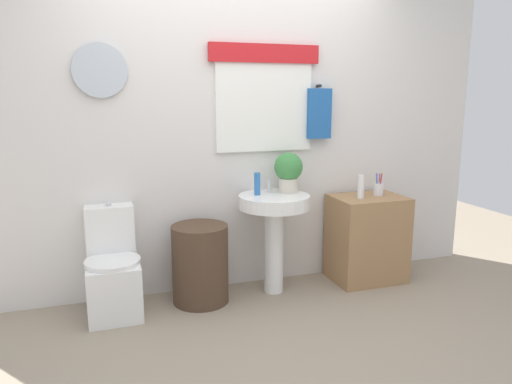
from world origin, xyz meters
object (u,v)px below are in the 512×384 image
(wooden_cabinet, at_px, (367,238))
(lotion_bottle, at_px, (361,187))
(soap_bottle, at_px, (257,184))
(laundry_hamper, at_px, (200,264))
(potted_plant, at_px, (288,170))
(toilet, at_px, (113,272))
(toothbrush_cup, at_px, (378,189))
(pedestal_sink, at_px, (274,218))

(wooden_cabinet, height_order, lotion_bottle, lotion_bottle)
(wooden_cabinet, relative_size, soap_bottle, 4.14)
(laundry_hamper, xyz_separation_m, wooden_cabinet, (1.42, 0.00, 0.06))
(laundry_hamper, bearing_deg, lotion_bottle, -1.74)
(laundry_hamper, relative_size, potted_plant, 1.87)
(toilet, distance_m, potted_plant, 1.51)
(soap_bottle, relative_size, lotion_bottle, 0.90)
(soap_bottle, height_order, toothbrush_cup, soap_bottle)
(lotion_bottle, relative_size, toothbrush_cup, 1.03)
(laundry_hamper, xyz_separation_m, pedestal_sink, (0.59, 0.00, 0.30))
(wooden_cabinet, bearing_deg, toothbrush_cup, 11.08)
(soap_bottle, bearing_deg, pedestal_sink, -22.62)
(wooden_cabinet, xyz_separation_m, toothbrush_cup, (0.10, 0.02, 0.41))
(potted_plant, bearing_deg, lotion_bottle, -9.63)
(laundry_hamper, xyz_separation_m, soap_bottle, (0.47, 0.05, 0.57))
(potted_plant, distance_m, toothbrush_cup, 0.82)
(toothbrush_cup, bearing_deg, soap_bottle, 178.37)
(pedestal_sink, relative_size, soap_bottle, 4.53)
(soap_bottle, height_order, potted_plant, potted_plant)
(wooden_cabinet, xyz_separation_m, lotion_bottle, (-0.10, -0.04, 0.45))
(pedestal_sink, relative_size, lotion_bottle, 4.09)
(toothbrush_cup, bearing_deg, laundry_hamper, -179.25)
(lotion_bottle, xyz_separation_m, toothbrush_cup, (0.20, 0.06, -0.04))
(wooden_cabinet, relative_size, lotion_bottle, 3.74)
(toilet, bearing_deg, toothbrush_cup, -0.43)
(soap_bottle, bearing_deg, potted_plant, 2.20)
(pedestal_sink, height_order, lotion_bottle, lotion_bottle)
(toilet, relative_size, potted_plant, 2.44)
(toilet, relative_size, toothbrush_cup, 4.16)
(potted_plant, xyz_separation_m, lotion_bottle, (0.59, -0.10, -0.15))
(laundry_hamper, xyz_separation_m, potted_plant, (0.73, 0.06, 0.66))
(toilet, height_order, potted_plant, potted_plant)
(toilet, xyz_separation_m, toothbrush_cup, (2.15, -0.02, 0.48))
(pedestal_sink, xyz_separation_m, lotion_bottle, (0.73, -0.04, 0.21))
(soap_bottle, bearing_deg, toothbrush_cup, -1.63)
(toilet, bearing_deg, laundry_hamper, -3.31)
(laundry_hamper, height_order, lotion_bottle, lotion_bottle)
(toothbrush_cup, bearing_deg, wooden_cabinet, -168.92)
(toilet, relative_size, lotion_bottle, 4.04)
(toilet, relative_size, pedestal_sink, 0.99)
(pedestal_sink, height_order, toothbrush_cup, toothbrush_cup)
(potted_plant, bearing_deg, toilet, -178.99)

